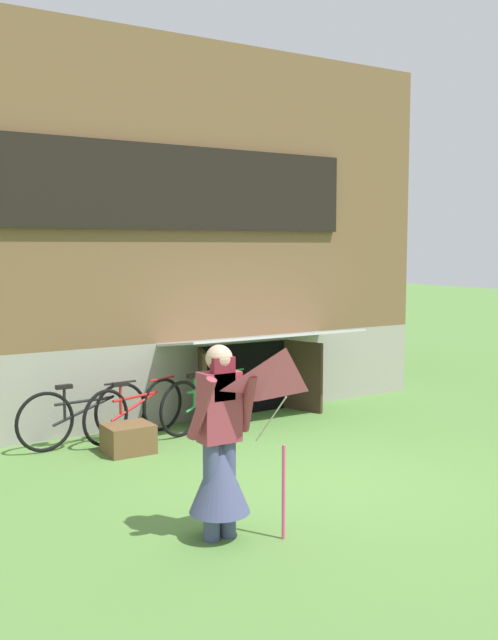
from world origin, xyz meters
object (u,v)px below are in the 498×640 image
(bicycle_black, at_px, (84,415))
(person, at_px, (220,458))
(bicycle_green, at_px, (208,401))
(wooden_crate, at_px, (128,439))
(kite, at_px, (286,392))
(bicycle_red, at_px, (135,410))

(bicycle_black, bearing_deg, person, -94.96)
(bicycle_green, height_order, wooden_crate, bicycle_green)
(kite, bearing_deg, wooden_crate, 90.08)
(bicycle_red, relative_size, bicycle_black, 0.92)
(kite, relative_size, bicycle_black, 0.92)
(wooden_crate, bearing_deg, bicycle_red, 59.95)
(bicycle_black, bearing_deg, bicycle_green, -9.05)
(person, height_order, wooden_crate, person)
(bicycle_black, height_order, wooden_crate, bicycle_black)
(bicycle_green, bearing_deg, bicycle_red, 157.16)
(wooden_crate, bearing_deg, person, -96.79)
(bicycle_red, xyz_separation_m, wooden_crate, (-0.34, -0.58, -0.20))
(bicycle_black, bearing_deg, wooden_crate, -65.65)
(bicycle_green, distance_m, bicycle_red, 1.02)
(kite, relative_size, bicycle_red, 0.99)
(kite, xyz_separation_m, wooden_crate, (-0.00, 3.29, -1.13))
(wooden_crate, bearing_deg, bicycle_black, 119.37)
(bicycle_green, bearing_deg, wooden_crate, -177.53)
(bicycle_black, bearing_deg, kite, -89.98)
(kite, relative_size, wooden_crate, 2.87)
(wooden_crate, bearing_deg, kite, -89.92)
(kite, distance_m, bicycle_black, 4.02)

